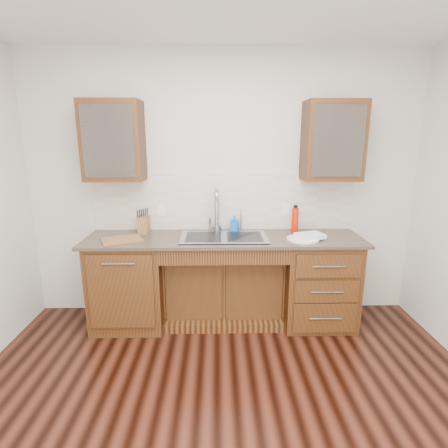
{
  "coord_description": "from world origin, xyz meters",
  "views": [
    {
      "loc": [
        -0.06,
        -1.85,
        1.86
      ],
      "look_at": [
        0.0,
        1.4,
        1.05
      ],
      "focal_mm": 28.0,
      "sensor_mm": 36.0,
      "label": 1
    }
  ],
  "objects_px": {
    "plate": "(303,239)",
    "cutting_board": "(122,240)",
    "soap_bottle": "(235,224)",
    "water_bottle": "(295,220)",
    "knife_block": "(144,225)"
  },
  "relations": [
    {
      "from": "soap_bottle",
      "to": "knife_block",
      "type": "distance_m",
      "value": 0.93
    },
    {
      "from": "cutting_board",
      "to": "water_bottle",
      "type": "bearing_deg",
      "value": 9.19
    },
    {
      "from": "knife_block",
      "to": "water_bottle",
      "type": "bearing_deg",
      "value": 2.75
    },
    {
      "from": "cutting_board",
      "to": "knife_block",
      "type": "bearing_deg",
      "value": 59.76
    },
    {
      "from": "water_bottle",
      "to": "knife_block",
      "type": "distance_m",
      "value": 1.55
    },
    {
      "from": "water_bottle",
      "to": "plate",
      "type": "xyz_separation_m",
      "value": [
        0.02,
        -0.29,
        -0.12
      ]
    },
    {
      "from": "soap_bottle",
      "to": "knife_block",
      "type": "bearing_deg",
      "value": -158.78
    },
    {
      "from": "water_bottle",
      "to": "plate",
      "type": "distance_m",
      "value": 0.31
    },
    {
      "from": "soap_bottle",
      "to": "cutting_board",
      "type": "relative_size",
      "value": 0.47
    },
    {
      "from": "plate",
      "to": "cutting_board",
      "type": "distance_m",
      "value": 1.72
    },
    {
      "from": "plate",
      "to": "knife_block",
      "type": "bearing_deg",
      "value": 169.7
    },
    {
      "from": "soap_bottle",
      "to": "cutting_board",
      "type": "distance_m",
      "value": 1.13
    },
    {
      "from": "plate",
      "to": "cutting_board",
      "type": "xyz_separation_m",
      "value": [
        -1.72,
        0.01,
        -0.0
      ]
    },
    {
      "from": "plate",
      "to": "cutting_board",
      "type": "bearing_deg",
      "value": 179.55
    },
    {
      "from": "soap_bottle",
      "to": "water_bottle",
      "type": "xyz_separation_m",
      "value": [
        0.62,
        -0.03,
        0.04
      ]
    }
  ]
}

